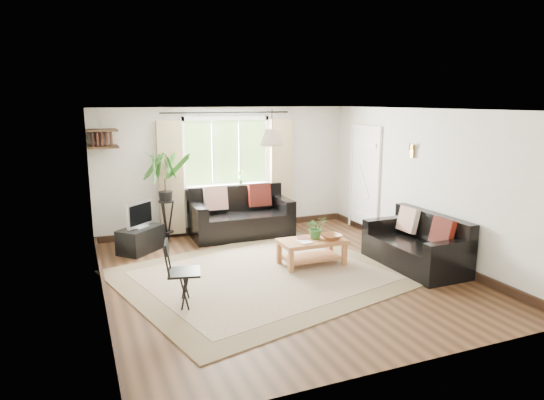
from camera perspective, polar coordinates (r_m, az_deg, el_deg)
name	(u,v)px	position (r m, az deg, el deg)	size (l,w,h in m)	color
floor	(282,275)	(7.23, 1.21, -8.77)	(5.50, 5.50, 0.00)	black
ceiling	(283,109)	(6.78, 1.30, 10.61)	(5.50, 5.50, 0.00)	white
wall_back	(226,170)	(9.46, -5.41, 3.55)	(5.00, 0.02, 2.40)	beige
wall_front	(403,248)	(4.59, 15.13, -5.51)	(5.00, 0.02, 2.40)	beige
wall_left	(97,210)	(6.36, -19.89, -1.07)	(0.02, 5.50, 2.40)	beige
wall_right	(424,184)	(8.21, 17.48, 1.84)	(0.02, 5.50, 2.40)	beige
rug	(263,275)	(7.17, -1.05, -8.85)	(3.85, 3.30, 0.02)	#B8A98F
window	(226,152)	(9.38, -5.38, 5.64)	(2.50, 0.16, 2.16)	white
door	(364,180)	(9.58, 10.81, 2.29)	(0.06, 0.96, 2.06)	silver
corner_shelf	(102,138)	(8.75, -19.35, 6.85)	(0.50, 0.50, 0.34)	black
pendant_lamp	(272,133)	(7.16, 0.00, 7.86)	(0.36, 0.36, 0.54)	beige
wall_sconce	(411,149)	(8.33, 16.02, 5.80)	(0.12, 0.12, 0.28)	beige
sofa_back	(241,213)	(9.14, -3.65, -1.57)	(1.86, 0.93, 0.88)	black
sofa_right	(415,242)	(7.76, 16.47, -4.79)	(0.83, 1.66, 0.78)	black
coffee_table	(312,252)	(7.59, 4.68, -6.16)	(1.01, 0.55, 0.41)	#925B2F
table_plant	(316,227)	(7.56, 5.19, -3.21)	(0.32, 0.28, 0.35)	#2D6026
bowl	(331,237)	(7.58, 7.01, -4.31)	(0.32, 0.32, 0.08)	brown
book_a	(299,242)	(7.34, 3.22, -5.00)	(0.18, 0.24, 0.02)	white
book_b	(297,238)	(7.54, 2.96, -4.53)	(0.18, 0.24, 0.02)	brown
tv_stand	(141,239)	(8.54, -15.17, -4.49)	(0.78, 0.44, 0.42)	black
tv	(140,214)	(8.43, -15.32, -1.62)	(0.60, 0.20, 0.46)	#A5A5AA
palm_stand	(166,197)	(8.87, -12.39, 0.30)	(0.64, 0.64, 1.64)	black
folding_chair	(184,273)	(6.16, -10.28, -8.50)	(0.43, 0.43, 0.84)	black
sill_plant	(241,177)	(9.44, -3.73, 2.73)	(0.14, 0.10, 0.27)	#2D6023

